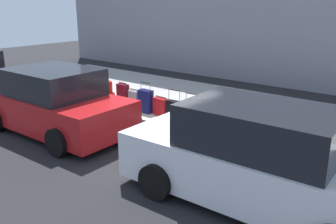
% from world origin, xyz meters
% --- Properties ---
extents(ground_plane, '(40.00, 40.00, 0.00)m').
position_xyz_m(ground_plane, '(0.00, 0.00, 0.00)').
color(ground_plane, black).
extents(sidewalk_curb, '(18.00, 5.00, 0.14)m').
position_xyz_m(sidewalk_curb, '(0.00, -2.50, 0.07)').
color(sidewalk_curb, '#9E9B93').
rests_on(sidewalk_curb, ground_plane).
extents(suitcase_red_0, '(0.50, 0.19, 0.86)m').
position_xyz_m(suitcase_red_0, '(-3.11, -0.64, 0.46)').
color(suitcase_red_0, red).
rests_on(suitcase_red_0, sidewalk_curb).
extents(suitcase_navy_1, '(0.42, 0.27, 0.95)m').
position_xyz_m(suitcase_navy_1, '(-2.58, -0.67, 0.47)').
color(suitcase_navy_1, navy).
rests_on(suitcase_navy_1, sidewalk_curb).
extents(suitcase_silver_2, '(0.36, 0.26, 0.67)m').
position_xyz_m(suitcase_silver_2, '(-2.13, -0.59, 0.45)').
color(suitcase_silver_2, '#9EA0A8').
rests_on(suitcase_silver_2, sidewalk_curb).
extents(suitcase_maroon_3, '(0.40, 0.24, 0.92)m').
position_xyz_m(suitcase_maroon_3, '(-1.68, -0.61, 0.43)').
color(suitcase_maroon_3, maroon).
rests_on(suitcase_maroon_3, sidewalk_curb).
extents(suitcase_olive_4, '(0.50, 0.23, 0.88)m').
position_xyz_m(suitcase_olive_4, '(-1.17, -0.64, 0.47)').
color(suitcase_olive_4, '#59601E').
rests_on(suitcase_olive_4, sidewalk_curb).
extents(suitcase_teal_5, '(0.49, 0.22, 0.80)m').
position_xyz_m(suitcase_teal_5, '(-0.61, -0.71, 0.40)').
color(suitcase_teal_5, '#0F606B').
rests_on(suitcase_teal_5, sidewalk_curb).
extents(suitcase_black_6, '(0.44, 0.20, 0.85)m').
position_xyz_m(suitcase_black_6, '(-0.08, -0.58, 0.41)').
color(suitcase_black_6, black).
rests_on(suitcase_black_6, sidewalk_curb).
extents(suitcase_red_7, '(0.49, 0.24, 0.56)m').
position_xyz_m(suitcase_red_7, '(0.45, -0.65, 0.39)').
color(suitcase_red_7, red).
rests_on(suitcase_red_7, sidewalk_curb).
extents(suitcase_navy_8, '(0.44, 0.25, 0.91)m').
position_xyz_m(suitcase_navy_8, '(0.98, -0.58, 0.48)').
color(suitcase_navy_8, navy).
rests_on(suitcase_navy_8, sidewalk_curb).
extents(suitcase_silver_9, '(0.38, 0.20, 0.63)m').
position_xyz_m(suitcase_silver_9, '(1.45, -0.59, 0.43)').
color(suitcase_silver_9, '#9EA0A8').
rests_on(suitcase_silver_9, sidewalk_curb).
extents(suitcase_maroon_10, '(0.39, 0.21, 0.78)m').
position_xyz_m(suitcase_maroon_10, '(1.91, -0.57, 0.50)').
color(suitcase_maroon_10, maroon).
rests_on(suitcase_maroon_10, sidewalk_curb).
extents(fire_hydrant, '(0.39, 0.21, 0.73)m').
position_xyz_m(fire_hydrant, '(2.60, -0.64, 0.52)').
color(fire_hydrant, red).
rests_on(fire_hydrant, sidewalk_curb).
extents(bollard_post, '(0.16, 0.16, 0.90)m').
position_xyz_m(bollard_post, '(3.21, -0.49, 0.59)').
color(bollard_post, brown).
rests_on(bollard_post, sidewalk_curb).
extents(parked_car_white_0, '(4.74, 2.11, 1.72)m').
position_xyz_m(parked_car_white_0, '(-3.71, 1.83, 0.80)').
color(parked_car_white_0, silver).
rests_on(parked_car_white_0, ground_plane).
extents(parked_car_red_1, '(4.29, 2.19, 1.67)m').
position_xyz_m(parked_car_red_1, '(1.92, 1.83, 0.78)').
color(parked_car_red_1, '#AD1619').
rests_on(parked_car_red_1, ground_plane).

